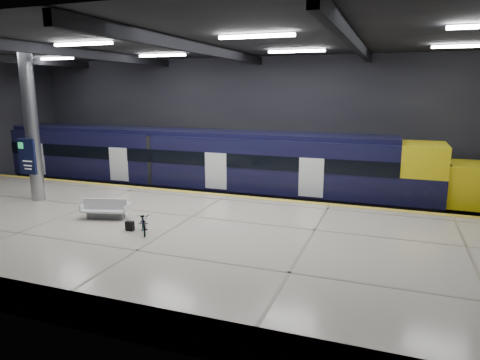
% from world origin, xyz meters
% --- Properties ---
extents(ground, '(30.00, 30.00, 0.00)m').
position_xyz_m(ground, '(0.00, 0.00, 0.00)').
color(ground, black).
rests_on(ground, ground).
extents(room_shell, '(30.10, 16.10, 8.05)m').
position_xyz_m(room_shell, '(-0.00, 0.00, 5.72)').
color(room_shell, black).
rests_on(room_shell, ground).
extents(platform, '(30.00, 11.00, 1.10)m').
position_xyz_m(platform, '(0.00, -2.50, 0.55)').
color(platform, beige).
rests_on(platform, ground).
extents(safety_strip, '(30.00, 0.40, 0.01)m').
position_xyz_m(safety_strip, '(0.00, 2.75, 1.11)').
color(safety_strip, gold).
rests_on(safety_strip, platform).
extents(rails, '(30.00, 1.52, 0.16)m').
position_xyz_m(rails, '(0.00, 5.50, 0.08)').
color(rails, gray).
rests_on(rails, ground).
extents(train, '(29.40, 2.84, 3.79)m').
position_xyz_m(train, '(-2.33, 5.50, 2.06)').
color(train, black).
rests_on(train, ground).
extents(bench, '(1.97, 1.20, 0.81)m').
position_xyz_m(bench, '(-3.12, -2.43, 1.39)').
color(bench, '#595B60').
rests_on(bench, platform).
extents(bicycle, '(1.27, 1.49, 0.77)m').
position_xyz_m(bicycle, '(-0.75, -3.40, 1.48)').
color(bicycle, '#99999E').
rests_on(bicycle, platform).
extents(pannier_bag, '(0.30, 0.18, 0.35)m').
position_xyz_m(pannier_bag, '(-1.35, -3.40, 1.28)').
color(pannier_bag, black).
rests_on(pannier_bag, platform).
extents(info_column, '(0.90, 0.78, 6.90)m').
position_xyz_m(info_column, '(-8.00, -1.03, 4.46)').
color(info_column, '#9EA0A5').
rests_on(info_column, platform).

